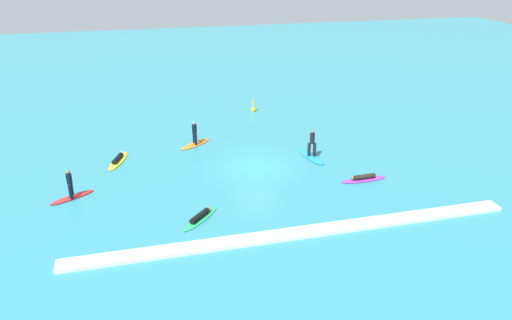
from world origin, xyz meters
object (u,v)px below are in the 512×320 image
(surfer_on_orange_board, at_px, (195,139))
(surfer_on_red_board, at_px, (71,191))
(surfer_on_yellow_board, at_px, (118,159))
(surfer_on_purple_board, at_px, (364,178))
(surfer_on_blue_board, at_px, (312,151))
(marker_buoy, at_px, (253,109))
(surfer_on_green_board, at_px, (200,217))

(surfer_on_orange_board, height_order, surfer_on_red_board, surfer_on_orange_board)
(surfer_on_orange_board, bearing_deg, surfer_on_yellow_board, 159.61)
(surfer_on_red_board, distance_m, surfer_on_purple_board, 16.66)
(surfer_on_blue_board, xyz_separation_m, surfer_on_red_board, (-14.77, -2.13, -0.01))
(surfer_on_orange_board, bearing_deg, surfer_on_purple_board, -81.36)
(surfer_on_purple_board, bearing_deg, surfer_on_yellow_board, -27.08)
(surfer_on_orange_board, relative_size, marker_buoy, 2.18)
(surfer_on_blue_board, relative_size, surfer_on_yellow_board, 0.96)
(surfer_on_red_board, height_order, surfer_on_purple_board, surfer_on_red_board)
(surfer_on_yellow_board, distance_m, surfer_on_red_board, 5.25)
(surfer_on_blue_board, bearing_deg, surfer_on_purple_board, 14.56)
(surfer_on_green_board, bearing_deg, surfer_on_blue_board, -9.92)
(surfer_on_green_board, xyz_separation_m, marker_buoy, (7.02, 16.83, 0.08))
(surfer_on_orange_board, bearing_deg, surfer_on_green_board, -135.03)
(surfer_on_orange_board, bearing_deg, surfer_on_blue_board, -69.07)
(surfer_on_blue_board, height_order, surfer_on_green_board, surfer_on_blue_board)
(surfer_on_yellow_board, bearing_deg, surfer_on_purple_board, -95.77)
(surfer_on_orange_board, xyz_separation_m, surfer_on_green_board, (-1.20, -10.40, -0.30))
(surfer_on_blue_board, distance_m, surfer_on_yellow_board, 12.55)
(surfer_on_yellow_board, height_order, surfer_on_red_board, surfer_on_red_board)
(surfer_on_red_board, bearing_deg, marker_buoy, -167.26)
(surfer_on_blue_board, relative_size, surfer_on_purple_board, 1.05)
(surfer_on_yellow_board, xyz_separation_m, surfer_on_purple_board, (14.08, -6.53, -0.01))
(surfer_on_green_board, bearing_deg, surfer_on_orange_board, 36.64)
(surfer_on_yellow_board, bearing_deg, surfer_on_red_board, 171.03)
(surfer_on_yellow_board, bearing_deg, surfer_on_orange_board, -52.83)
(surfer_on_purple_board, height_order, marker_buoy, marker_buoy)
(surfer_on_orange_board, relative_size, surfer_on_purple_board, 0.89)
(surfer_on_blue_board, xyz_separation_m, marker_buoy, (-1.26, 10.63, -0.21))
(surfer_on_orange_board, distance_m, marker_buoy, 8.68)
(surfer_on_blue_board, bearing_deg, surfer_on_green_board, -62.32)
(surfer_on_orange_board, distance_m, surfer_on_green_board, 10.47)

